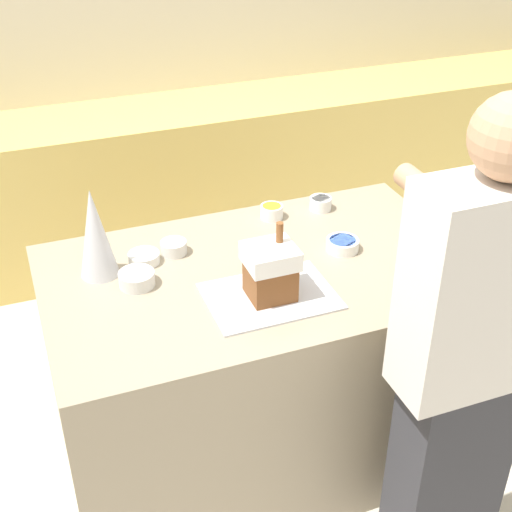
{
  "coord_description": "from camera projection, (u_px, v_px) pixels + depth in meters",
  "views": [
    {
      "loc": [
        -0.78,
        -2.02,
        2.29
      ],
      "look_at": [
        -0.02,
        0.0,
        0.96
      ],
      "focal_mm": 50.0,
      "sensor_mm": 36.0,
      "label": 1
    }
  ],
  "objects": [
    {
      "name": "wall_back",
      "position": [
        128.0,
        23.0,
        4.01
      ],
      "size": [
        8.0,
        0.05,
        2.6
      ],
      "color": "beige",
      "rests_on": "ground_plane"
    },
    {
      "name": "person",
      "position": [
        467.0,
        364.0,
        2.13
      ],
      "size": [
        0.46,
        0.57,
        1.74
      ],
      "color": "#333338",
      "rests_on": "ground_plane"
    },
    {
      "name": "baking_tray",
      "position": [
        270.0,
        296.0,
        2.42
      ],
      "size": [
        0.43,
        0.32,
        0.01
      ],
      "color": "silver",
      "rests_on": "kitchen_island"
    },
    {
      "name": "candy_bowl_beside_tree",
      "position": [
        272.0,
        211.0,
        2.89
      ],
      "size": [
        0.09,
        0.09,
        0.05
      ],
      "color": "white",
      "rests_on": "kitchen_island"
    },
    {
      "name": "gingerbread_house",
      "position": [
        270.0,
        270.0,
        2.37
      ],
      "size": [
        0.17,
        0.16,
        0.26
      ],
      "color": "brown",
      "rests_on": "baking_tray"
    },
    {
      "name": "candy_bowl_near_tray_right",
      "position": [
        144.0,
        257.0,
        2.6
      ],
      "size": [
        0.11,
        0.11,
        0.04
      ],
      "color": "white",
      "rests_on": "kitchen_island"
    },
    {
      "name": "candy_bowl_far_left",
      "position": [
        174.0,
        247.0,
        2.65
      ],
      "size": [
        0.1,
        0.1,
        0.05
      ],
      "color": "silver",
      "rests_on": "kitchen_island"
    },
    {
      "name": "back_cabinet_block",
      "position": [
        153.0,
        183.0,
        4.2
      ],
      "size": [
        6.0,
        0.6,
        0.89
      ],
      "color": "#DBBC60",
      "rests_on": "ground_plane"
    },
    {
      "name": "candy_bowl_behind_tray",
      "position": [
        342.0,
        244.0,
        2.68
      ],
      "size": [
        0.12,
        0.12,
        0.04
      ],
      "color": "white",
      "rests_on": "kitchen_island"
    },
    {
      "name": "kitchen_island",
      "position": [
        260.0,
        365.0,
        2.81
      ],
      "size": [
        1.55,
        0.93,
        0.9
      ],
      "color": "gray",
      "rests_on": "ground_plane"
    },
    {
      "name": "ground_plane",
      "position": [
        259.0,
        445.0,
        3.05
      ],
      "size": [
        12.0,
        12.0,
        0.0
      ],
      "primitive_type": "plane",
      "color": "beige"
    },
    {
      "name": "candy_bowl_far_right",
      "position": [
        321.0,
        203.0,
        2.95
      ],
      "size": [
        0.09,
        0.09,
        0.05
      ],
      "color": "white",
      "rests_on": "kitchen_island"
    },
    {
      "name": "decorative_tree",
      "position": [
        95.0,
        233.0,
        2.46
      ],
      "size": [
        0.14,
        0.14,
        0.34
      ],
      "color": "silver",
      "rests_on": "kitchen_island"
    },
    {
      "name": "candy_bowl_center_rear",
      "position": [
        137.0,
        278.0,
        2.47
      ],
      "size": [
        0.13,
        0.13,
        0.05
      ],
      "color": "silver",
      "rests_on": "kitchen_island"
    }
  ]
}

